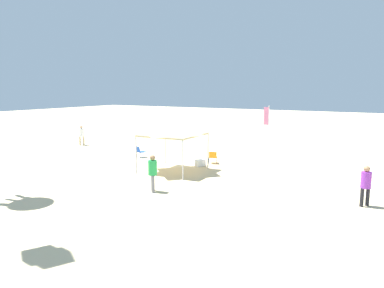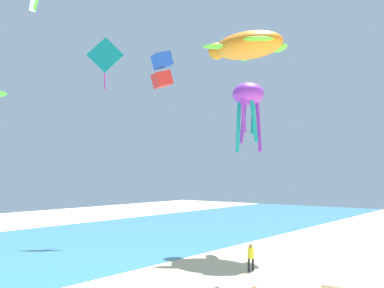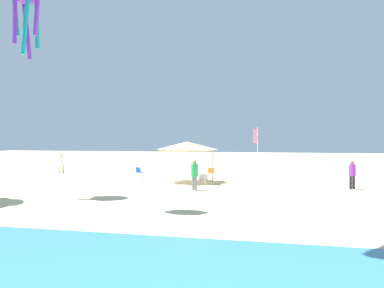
{
  "view_description": "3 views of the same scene",
  "coord_description": "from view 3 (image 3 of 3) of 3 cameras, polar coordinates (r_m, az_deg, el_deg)",
  "views": [
    {
      "loc": [
        -12.64,
        19.19,
        4.9
      ],
      "look_at": [
        -2.29,
        1.46,
        1.7
      ],
      "focal_mm": 33.82,
      "sensor_mm": 36.0,
      "label": 1
    },
    {
      "loc": [
        -16.75,
        -2.38,
        5.85
      ],
      "look_at": [
        0.5,
        11.05,
        7.38
      ],
      "focal_mm": 40.42,
      "sensor_mm": 36.0,
      "label": 2
    },
    {
      "loc": [
        -8.14,
        28.83,
        3.0
      ],
      "look_at": [
        -1.94,
        3.58,
        2.65
      ],
      "focal_mm": 38.55,
      "sensor_mm": 36.0,
      "label": 3
    }
  ],
  "objects": [
    {
      "name": "person_kite_handler",
      "position": [
        23.85,
        0.35,
        -3.93
      ],
      "size": [
        0.42,
        0.42,
        1.78
      ],
      "rotation": [
        0.0,
        0.0,
        2.25
      ],
      "color": "slate",
      "rests_on": "ground"
    },
    {
      "name": "canopy_tent",
      "position": [
        28.1,
        -0.7,
        -0.35
      ],
      "size": [
        3.26,
        3.32,
        2.78
      ],
      "rotation": [
        0.0,
        0.0,
        0.04
      ],
      "color": "#B7B7BC",
      "rests_on": "ground"
    },
    {
      "name": "person_beachcomber",
      "position": [
        26.12,
        21.28,
        -3.64
      ],
      "size": [
        0.41,
        0.41,
        1.73
      ],
      "rotation": [
        0.0,
        0.0,
        0.87
      ],
      "color": "black",
      "rests_on": "ground"
    },
    {
      "name": "cooler_box",
      "position": [
        30.07,
        1.56,
        -4.57
      ],
      "size": [
        0.64,
        0.74,
        0.4
      ],
      "color": "white",
      "rests_on": "ground"
    },
    {
      "name": "ground",
      "position": [
        30.12,
        -1.96,
        -5.04
      ],
      "size": [
        120.0,
        120.0,
        0.1
      ],
      "primitive_type": "cube",
      "color": "beige"
    },
    {
      "name": "banner_flag",
      "position": [
        31.26,
        8.95,
        -0.51
      ],
      "size": [
        0.36,
        0.06,
        3.84
      ],
      "color": "silver",
      "rests_on": "ground"
    },
    {
      "name": "folding_chair_near_cooler",
      "position": [
        31.78,
        -7.23,
        -3.8
      ],
      "size": [
        0.72,
        0.78,
        0.82
      ],
      "rotation": [
        0.0,
        0.0,
        5.88
      ],
      "color": "black",
      "rests_on": "ground"
    },
    {
      "name": "person_watching_sky",
      "position": [
        36.85,
        -17.61,
        -2.37
      ],
      "size": [
        0.41,
        0.41,
        1.71
      ],
      "rotation": [
        0.0,
        0.0,
        0.89
      ],
      "color": "#C6B28C",
      "rests_on": "ground"
    },
    {
      "name": "folding_chair_right_of_tent",
      "position": [
        31.01,
        2.62,
        -3.9
      ],
      "size": [
        0.72,
        0.78,
        0.82
      ],
      "rotation": [
        0.0,
        0.0,
        0.41
      ],
      "color": "black",
      "rests_on": "ground"
    }
  ]
}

